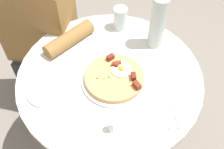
{
  "coord_description": "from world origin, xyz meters",
  "views": [
    {
      "loc": [
        0.17,
        -0.71,
        1.63
      ],
      "look_at": [
        0.01,
        -0.02,
        0.74
      ],
      "focal_mm": 42.98,
      "sensor_mm": 36.0,
      "label": 1
    }
  ],
  "objects_px": {
    "bread_plate": "(48,90)",
    "pizza_plate": "(114,80)",
    "fork": "(173,107)",
    "water_glass": "(120,18)",
    "water_bottle": "(158,23)",
    "salt_shaker": "(112,126)",
    "dining_table": "(110,96)",
    "knife": "(164,109)",
    "breakfast_pizza": "(115,77)",
    "person_seated": "(44,46)"
  },
  "relations": [
    {
      "from": "dining_table",
      "to": "salt_shaker",
      "type": "bearing_deg",
      "value": -74.95
    },
    {
      "from": "pizza_plate",
      "to": "bread_plate",
      "type": "xyz_separation_m",
      "value": [
        -0.26,
        -0.11,
        -0.0
      ]
    },
    {
      "from": "pizza_plate",
      "to": "salt_shaker",
      "type": "height_order",
      "value": "salt_shaker"
    },
    {
      "from": "pizza_plate",
      "to": "water_bottle",
      "type": "height_order",
      "value": "water_bottle"
    },
    {
      "from": "water_glass",
      "to": "water_bottle",
      "type": "relative_size",
      "value": 0.45
    },
    {
      "from": "salt_shaker",
      "to": "dining_table",
      "type": "bearing_deg",
      "value": 105.05
    },
    {
      "from": "person_seated",
      "to": "dining_table",
      "type": "bearing_deg",
      "value": -31.55
    },
    {
      "from": "pizza_plate",
      "to": "knife",
      "type": "relative_size",
      "value": 1.55
    },
    {
      "from": "bread_plate",
      "to": "fork",
      "type": "distance_m",
      "value": 0.51
    },
    {
      "from": "pizza_plate",
      "to": "knife",
      "type": "height_order",
      "value": "pizza_plate"
    },
    {
      "from": "salt_shaker",
      "to": "breakfast_pizza",
      "type": "bearing_deg",
      "value": 99.72
    },
    {
      "from": "water_glass",
      "to": "salt_shaker",
      "type": "height_order",
      "value": "water_glass"
    },
    {
      "from": "person_seated",
      "to": "fork",
      "type": "distance_m",
      "value": 0.87
    },
    {
      "from": "knife",
      "to": "dining_table",
      "type": "bearing_deg",
      "value": 41.44
    },
    {
      "from": "knife",
      "to": "water_bottle",
      "type": "relative_size",
      "value": 0.7
    },
    {
      "from": "bread_plate",
      "to": "salt_shaker",
      "type": "height_order",
      "value": "salt_shaker"
    },
    {
      "from": "person_seated",
      "to": "fork",
      "type": "relative_size",
      "value": 6.31
    },
    {
      "from": "water_glass",
      "to": "salt_shaker",
      "type": "distance_m",
      "value": 0.57
    },
    {
      "from": "fork",
      "to": "water_glass",
      "type": "height_order",
      "value": "water_glass"
    },
    {
      "from": "fork",
      "to": "water_bottle",
      "type": "relative_size",
      "value": 0.7
    },
    {
      "from": "water_bottle",
      "to": "person_seated",
      "type": "bearing_deg",
      "value": 174.94
    },
    {
      "from": "bread_plate",
      "to": "water_glass",
      "type": "distance_m",
      "value": 0.5
    },
    {
      "from": "breakfast_pizza",
      "to": "water_bottle",
      "type": "height_order",
      "value": "water_bottle"
    },
    {
      "from": "pizza_plate",
      "to": "breakfast_pizza",
      "type": "xyz_separation_m",
      "value": [
        0.0,
        0.0,
        0.02
      ]
    },
    {
      "from": "dining_table",
      "to": "fork",
      "type": "bearing_deg",
      "value": -21.8
    },
    {
      "from": "breakfast_pizza",
      "to": "person_seated",
      "type": "bearing_deg",
      "value": 147.56
    },
    {
      "from": "knife",
      "to": "salt_shaker",
      "type": "relative_size",
      "value": 3.11
    },
    {
      "from": "water_glass",
      "to": "dining_table",
      "type": "bearing_deg",
      "value": -86.58
    },
    {
      "from": "fork",
      "to": "knife",
      "type": "relative_size",
      "value": 1.0
    },
    {
      "from": "fork",
      "to": "water_glass",
      "type": "xyz_separation_m",
      "value": [
        -0.3,
        0.42,
        0.05
      ]
    },
    {
      "from": "salt_shaker",
      "to": "person_seated",
      "type": "bearing_deg",
      "value": 134.53
    },
    {
      "from": "fork",
      "to": "knife",
      "type": "height_order",
      "value": "same"
    },
    {
      "from": "person_seated",
      "to": "water_glass",
      "type": "xyz_separation_m",
      "value": [
        0.45,
        0.02,
        0.27
      ]
    },
    {
      "from": "salt_shaker",
      "to": "bread_plate",
      "type": "bearing_deg",
      "value": 159.22
    },
    {
      "from": "pizza_plate",
      "to": "fork",
      "type": "height_order",
      "value": "pizza_plate"
    },
    {
      "from": "dining_table",
      "to": "bread_plate",
      "type": "height_order",
      "value": "bread_plate"
    },
    {
      "from": "pizza_plate",
      "to": "water_glass",
      "type": "xyz_separation_m",
      "value": [
        -0.05,
        0.34,
        0.05
      ]
    },
    {
      "from": "person_seated",
      "to": "bread_plate",
      "type": "distance_m",
      "value": 0.53
    },
    {
      "from": "person_seated",
      "to": "water_glass",
      "type": "height_order",
      "value": "person_seated"
    },
    {
      "from": "breakfast_pizza",
      "to": "water_glass",
      "type": "bearing_deg",
      "value": 98.21
    },
    {
      "from": "fork",
      "to": "water_glass",
      "type": "bearing_deg",
      "value": 14.0
    },
    {
      "from": "person_seated",
      "to": "knife",
      "type": "height_order",
      "value": "person_seated"
    },
    {
      "from": "bread_plate",
      "to": "pizza_plate",
      "type": "bearing_deg",
      "value": 23.46
    },
    {
      "from": "bread_plate",
      "to": "dining_table",
      "type": "bearing_deg",
      "value": 31.98
    },
    {
      "from": "pizza_plate",
      "to": "breakfast_pizza",
      "type": "distance_m",
      "value": 0.02
    },
    {
      "from": "person_seated",
      "to": "knife",
      "type": "relative_size",
      "value": 6.31
    },
    {
      "from": "water_bottle",
      "to": "water_glass",
      "type": "bearing_deg",
      "value": 157.08
    },
    {
      "from": "breakfast_pizza",
      "to": "water_bottle",
      "type": "distance_m",
      "value": 0.31
    },
    {
      "from": "bread_plate",
      "to": "water_glass",
      "type": "bearing_deg",
      "value": 64.82
    },
    {
      "from": "salt_shaker",
      "to": "pizza_plate",
      "type": "bearing_deg",
      "value": 100.39
    }
  ]
}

